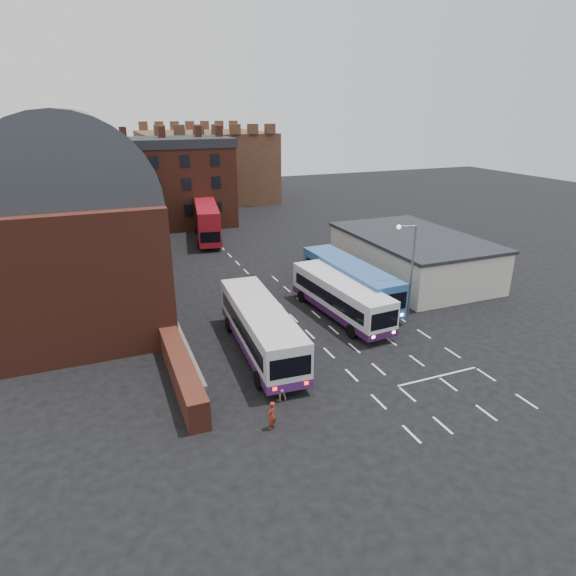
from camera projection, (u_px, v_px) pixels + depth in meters
name	position (u px, v px, depth m)	size (l,w,h in m)	color
ground	(346.00, 369.00, 31.37)	(180.00, 180.00, 0.00)	black
railway_station	(74.00, 211.00, 41.46)	(12.00, 28.00, 16.00)	#602B1E
forecourt_wall	(182.00, 373.00, 29.20)	(1.20, 10.00, 1.80)	#602B1E
cream_building	(412.00, 256.00, 48.04)	(10.40, 16.40, 4.25)	beige
brick_terrace	(152.00, 188.00, 67.25)	(22.00, 10.00, 11.00)	brown
castle_keep	(204.00, 166.00, 88.65)	(22.00, 22.00, 12.00)	brown
bus_white_outbound	(261.00, 326.00, 32.90)	(3.68, 12.63, 3.41)	silver
bus_white_inbound	(340.00, 295.00, 38.68)	(3.59, 11.71, 3.15)	silver
bus_blue	(349.00, 279.00, 41.90)	(3.52, 12.67, 3.43)	#2F5E9F
bus_red_double	(207.00, 222.00, 61.01)	(4.56, 11.81, 4.61)	maroon
street_lamp	(409.00, 263.00, 37.40)	(1.52, 0.65, 7.74)	slate
pedestrian_red	(272.00, 415.00, 25.32)	(0.59, 0.39, 1.62)	maroon
pedestrian_beige	(280.00, 387.00, 27.83)	(0.79, 0.62, 1.63)	#C0AD89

